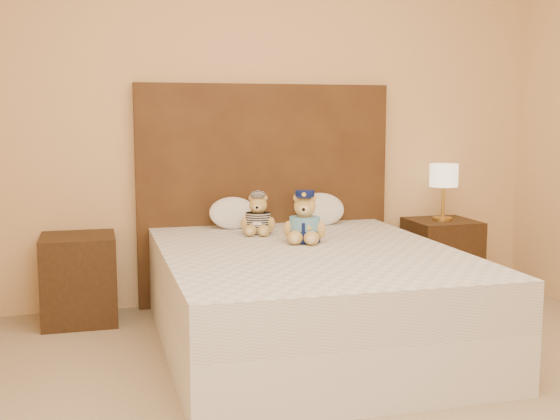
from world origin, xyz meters
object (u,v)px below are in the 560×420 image
at_px(nightstand_left, 79,279).
at_px(teddy_prisoner, 258,214).
at_px(pillow_right, 321,207).
at_px(teddy_police, 305,217).
at_px(lamp, 444,178).
at_px(bed, 308,297).
at_px(pillow_left, 233,211).
at_px(nightstand_right, 441,258).

height_order(nightstand_left, teddy_prisoner, teddy_prisoner).
height_order(nightstand_left, pillow_right, pillow_right).
xyz_separation_m(nightstand_left, teddy_police, (1.29, -0.59, 0.43)).
bearing_deg(teddy_police, lamp, 48.61).
height_order(bed, nightstand_left, same).
xyz_separation_m(bed, pillow_left, (-0.26, 0.83, 0.39)).
distance_m(teddy_police, teddy_prisoner, 0.40).
relative_size(lamp, teddy_prisoner, 1.57).
relative_size(bed, nightstand_left, 3.64).
relative_size(nightstand_left, lamp, 1.38).
height_order(teddy_police, pillow_right, teddy_police).
xyz_separation_m(bed, teddy_police, (0.04, 0.21, 0.43)).
bearing_deg(bed, pillow_left, 107.42).
bearing_deg(nightstand_left, teddy_prisoner, -12.88).
height_order(lamp, teddy_police, lamp).
distance_m(bed, teddy_police, 0.48).
distance_m(nightstand_right, teddy_prisoner, 1.48).
xyz_separation_m(lamp, pillow_left, (-1.51, 0.03, -0.19)).
bearing_deg(pillow_right, bed, -112.71).
distance_m(nightstand_left, nightstand_right, 2.50).
relative_size(teddy_police, pillow_left, 0.95).
bearing_deg(nightstand_left, teddy_police, -24.57).
height_order(nightstand_left, teddy_police, teddy_police).
xyz_separation_m(bed, nightstand_left, (-1.25, 0.80, -0.00)).
relative_size(bed, pillow_right, 6.01).
bearing_deg(nightstand_right, teddy_prisoner, -169.93).
distance_m(teddy_police, pillow_left, 0.69).
distance_m(nightstand_left, lamp, 2.56).
bearing_deg(bed, lamp, 32.62).
bearing_deg(nightstand_left, pillow_right, 1.08).
height_order(bed, teddy_police, teddy_police).
bearing_deg(teddy_police, pillow_right, 86.41).
bearing_deg(teddy_police, nightstand_left, 177.96).
bearing_deg(pillow_left, teddy_police, -63.97).
xyz_separation_m(bed, lamp, (1.25, 0.80, 0.57)).
xyz_separation_m(nightstand_left, nightstand_right, (2.50, 0.00, 0.00)).
bearing_deg(lamp, bed, -147.38).
bearing_deg(bed, teddy_prisoner, 105.94).
bearing_deg(nightstand_left, nightstand_right, 0.00).
height_order(bed, pillow_right, pillow_right).
height_order(bed, pillow_left, pillow_left).
distance_m(lamp, pillow_left, 1.52).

